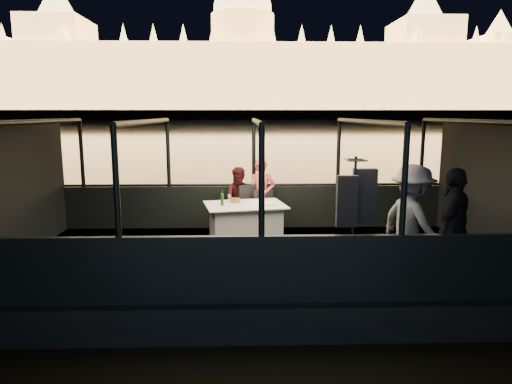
{
  "coord_description": "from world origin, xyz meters",
  "views": [
    {
      "loc": [
        -0.24,
        -7.61,
        2.94
      ],
      "look_at": [
        0.0,
        0.4,
        1.55
      ],
      "focal_mm": 32.0,
      "sensor_mm": 36.0,
      "label": 1
    }
  ],
  "objects_px": {
    "wine_bottle": "(222,197)",
    "person_woman_coral": "(262,197)",
    "chair_port_right": "(263,215)",
    "coat_stand": "(353,223)",
    "dining_table_central": "(245,224)",
    "passenger_stripe": "(412,223)",
    "person_man_maroon": "(240,197)",
    "passenger_dark": "(453,231)",
    "chair_port_left": "(250,214)"
  },
  "relations": [
    {
      "from": "wine_bottle",
      "to": "person_woman_coral",
      "type": "bearing_deg",
      "value": 50.94
    },
    {
      "from": "chair_port_right",
      "to": "coat_stand",
      "type": "relative_size",
      "value": 0.49
    },
    {
      "from": "dining_table_central",
      "to": "coat_stand",
      "type": "xyz_separation_m",
      "value": [
        1.52,
        -2.07,
        0.51
      ]
    },
    {
      "from": "chair_port_right",
      "to": "coat_stand",
      "type": "height_order",
      "value": "coat_stand"
    },
    {
      "from": "coat_stand",
      "to": "wine_bottle",
      "type": "relative_size",
      "value": 6.79
    },
    {
      "from": "coat_stand",
      "to": "wine_bottle",
      "type": "distance_m",
      "value": 2.78
    },
    {
      "from": "dining_table_central",
      "to": "person_woman_coral",
      "type": "distance_m",
      "value": 0.98
    },
    {
      "from": "passenger_stripe",
      "to": "wine_bottle",
      "type": "bearing_deg",
      "value": 35.58
    },
    {
      "from": "dining_table_central",
      "to": "person_man_maroon",
      "type": "bearing_deg",
      "value": 96.15
    },
    {
      "from": "person_man_maroon",
      "to": "passenger_dark",
      "type": "bearing_deg",
      "value": -43.32
    },
    {
      "from": "dining_table_central",
      "to": "chair_port_right",
      "type": "bearing_deg",
      "value": 55.2
    },
    {
      "from": "chair_port_right",
      "to": "chair_port_left",
      "type": "bearing_deg",
      "value": 148.81
    },
    {
      "from": "person_man_maroon",
      "to": "person_woman_coral",
      "type": "bearing_deg",
      "value": -0.2
    },
    {
      "from": "wine_bottle",
      "to": "person_man_maroon",
      "type": "bearing_deg",
      "value": 71.45
    },
    {
      "from": "coat_stand",
      "to": "passenger_stripe",
      "type": "xyz_separation_m",
      "value": [
        0.91,
        0.2,
        -0.05
      ]
    },
    {
      "from": "coat_stand",
      "to": "passenger_dark",
      "type": "height_order",
      "value": "coat_stand"
    },
    {
      "from": "person_man_maroon",
      "to": "dining_table_central",
      "type": "bearing_deg",
      "value": -79.67
    },
    {
      "from": "dining_table_central",
      "to": "person_man_maroon",
      "type": "height_order",
      "value": "person_man_maroon"
    },
    {
      "from": "chair_port_right",
      "to": "passenger_stripe",
      "type": "distance_m",
      "value": 3.2
    },
    {
      "from": "person_man_maroon",
      "to": "passenger_stripe",
      "type": "distance_m",
      "value": 3.74
    },
    {
      "from": "dining_table_central",
      "to": "chair_port_left",
      "type": "relative_size",
      "value": 1.46
    },
    {
      "from": "dining_table_central",
      "to": "wine_bottle",
      "type": "xyz_separation_m",
      "value": [
        -0.42,
        -0.1,
        0.53
      ]
    },
    {
      "from": "coat_stand",
      "to": "wine_bottle",
      "type": "height_order",
      "value": "coat_stand"
    },
    {
      "from": "wine_bottle",
      "to": "passenger_dark",
      "type": "bearing_deg",
      "value": -34.38
    },
    {
      "from": "chair_port_left",
      "to": "wine_bottle",
      "type": "distance_m",
      "value": 0.95
    },
    {
      "from": "person_woman_coral",
      "to": "passenger_dark",
      "type": "distance_m",
      "value": 4.04
    },
    {
      "from": "chair_port_right",
      "to": "person_man_maroon",
      "type": "bearing_deg",
      "value": 118.27
    },
    {
      "from": "chair_port_right",
      "to": "wine_bottle",
      "type": "xyz_separation_m",
      "value": [
        -0.79,
        -0.62,
        0.47
      ]
    },
    {
      "from": "chair_port_right",
      "to": "passenger_dark",
      "type": "height_order",
      "value": "passenger_dark"
    },
    {
      "from": "chair_port_right",
      "to": "person_man_maroon",
      "type": "relative_size",
      "value": 0.67
    },
    {
      "from": "chair_port_left",
      "to": "person_woman_coral",
      "type": "xyz_separation_m",
      "value": [
        0.25,
        0.28,
        0.3
      ]
    },
    {
      "from": "coat_stand",
      "to": "wine_bottle",
      "type": "bearing_deg",
      "value": 134.49
    },
    {
      "from": "passenger_dark",
      "to": "dining_table_central",
      "type": "bearing_deg",
      "value": -88.57
    },
    {
      "from": "person_man_maroon",
      "to": "passenger_dark",
      "type": "xyz_separation_m",
      "value": [
        2.94,
        -3.2,
        0.1
      ]
    },
    {
      "from": "person_man_maroon",
      "to": "wine_bottle",
      "type": "distance_m",
      "value": 1.04
    },
    {
      "from": "chair_port_left",
      "to": "dining_table_central",
      "type": "bearing_deg",
      "value": -124.21
    },
    {
      "from": "passenger_stripe",
      "to": "passenger_dark",
      "type": "distance_m",
      "value": 0.61
    },
    {
      "from": "coat_stand",
      "to": "passenger_dark",
      "type": "bearing_deg",
      "value": -10.85
    },
    {
      "from": "passenger_stripe",
      "to": "wine_bottle",
      "type": "distance_m",
      "value": 3.37
    },
    {
      "from": "person_man_maroon",
      "to": "passenger_dark",
      "type": "height_order",
      "value": "passenger_dark"
    },
    {
      "from": "person_woman_coral",
      "to": "person_man_maroon",
      "type": "xyz_separation_m",
      "value": [
        -0.44,
        0.03,
        0.0
      ]
    },
    {
      "from": "coat_stand",
      "to": "passenger_dark",
      "type": "relative_size",
      "value": 1.07
    },
    {
      "from": "chair_port_left",
      "to": "coat_stand",
      "type": "distance_m",
      "value": 3.03
    },
    {
      "from": "coat_stand",
      "to": "passenger_dark",
      "type": "xyz_separation_m",
      "value": [
        1.32,
        -0.25,
        -0.05
      ]
    },
    {
      "from": "person_woman_coral",
      "to": "chair_port_right",
      "type": "bearing_deg",
      "value": -80.44
    },
    {
      "from": "chair_port_left",
      "to": "chair_port_right",
      "type": "distance_m",
      "value": 0.28
    },
    {
      "from": "passenger_stripe",
      "to": "passenger_dark",
      "type": "xyz_separation_m",
      "value": [
        0.41,
        -0.45,
        0.0
      ]
    },
    {
      "from": "coat_stand",
      "to": "person_man_maroon",
      "type": "xyz_separation_m",
      "value": [
        -1.62,
        2.95,
        -0.15
      ]
    },
    {
      "from": "chair_port_left",
      "to": "chair_port_right",
      "type": "relative_size",
      "value": 1.09
    },
    {
      "from": "chair_port_left",
      "to": "person_man_maroon",
      "type": "bearing_deg",
      "value": 95.63
    }
  ]
}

